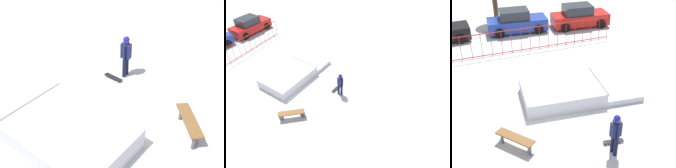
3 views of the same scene
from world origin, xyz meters
TOP-DOWN VIEW (x-y plane):
  - ground_plane at (0.00, 0.00)m, footprint 60.00×60.00m
  - skate_ramp at (1.57, 1.39)m, footprint 5.51×2.83m
  - skater at (1.83, -2.63)m, footprint 0.40×0.44m
  - skateboard at (2.07, -2.13)m, footprint 0.81×0.31m
  - park_bench at (-1.54, -1.19)m, footprint 1.37×1.45m
  - parked_car_red at (5.18, 10.17)m, footprint 4.14×2.01m

SIDE VIEW (x-z plane):
  - ground_plane at x=0.00m, z-range 0.00..0.00m
  - skateboard at x=2.07m, z-range 0.03..0.12m
  - skate_ramp at x=1.57m, z-range -0.05..0.69m
  - park_bench at x=-1.54m, z-range 0.12..0.60m
  - parked_car_red at x=5.18m, z-range -0.08..1.52m
  - skater at x=1.83m, z-range 0.14..1.87m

